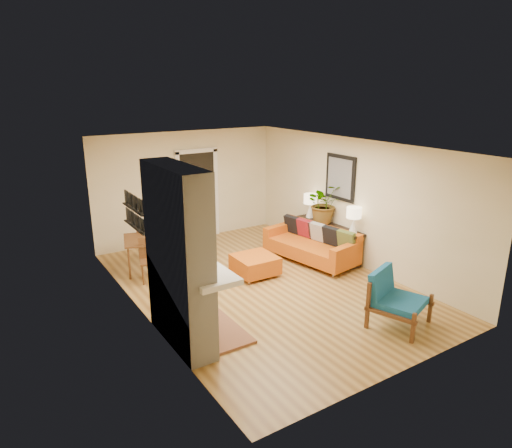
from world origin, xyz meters
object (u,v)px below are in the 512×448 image
at_px(sofa, 313,244).
at_px(ottoman, 255,264).
at_px(console_table, 329,231).
at_px(lamp_near, 354,217).
at_px(blue_chair, 393,295).
at_px(lamp_far, 310,203).
at_px(houseplant, 324,203).
at_px(dining_table, 144,245).

relative_size(sofa, ottoman, 2.73).
bearing_deg(console_table, lamp_near, -90.00).
bearing_deg(blue_chair, lamp_far, 72.06).
xyz_separation_m(lamp_near, houseplant, (-0.01, 0.90, 0.10)).
relative_size(lamp_near, houseplant, 0.62).
height_order(sofa, blue_chair, blue_chair).
bearing_deg(sofa, houseplant, 22.35).
bearing_deg(dining_table, console_table, -20.69).
height_order(console_table, lamp_near, lamp_near).
height_order(lamp_far, houseplant, houseplant).
relative_size(blue_chair, dining_table, 0.67).
relative_size(dining_table, lamp_near, 2.92).
height_order(console_table, lamp_far, lamp_far).
height_order(console_table, houseplant, houseplant).
bearing_deg(lamp_far, console_table, -90.00).
height_order(lamp_near, houseplant, houseplant).
bearing_deg(ottoman, lamp_far, 19.84).
bearing_deg(lamp_near, blue_chair, -118.35).
bearing_deg(dining_table, houseplant, -18.07).
height_order(dining_table, console_table, dining_table).
height_order(blue_chair, console_table, blue_chair).
relative_size(dining_table, houseplant, 1.80).
distance_m(blue_chair, dining_table, 4.87).
distance_m(dining_table, lamp_near, 4.24).
xyz_separation_m(blue_chair, dining_table, (-2.54, 4.16, 0.07)).
bearing_deg(lamp_far, sofa, -122.82).
bearing_deg(console_table, lamp_far, 90.00).
relative_size(sofa, lamp_far, 3.99).
bearing_deg(ottoman, sofa, 1.45).
bearing_deg(lamp_far, houseplant, -91.19).
xyz_separation_m(sofa, blue_chair, (-0.70, -2.80, 0.11)).
relative_size(blue_chair, lamp_far, 1.95).
relative_size(ottoman, dining_table, 0.50).
bearing_deg(houseplant, blue_chair, -110.47).
distance_m(blue_chair, lamp_far, 3.67).
distance_m(sofa, dining_table, 3.51).
height_order(blue_chair, lamp_far, lamp_far).
distance_m(dining_table, houseplant, 3.89).
xyz_separation_m(lamp_near, lamp_far, (0.00, 1.38, 0.00)).
xyz_separation_m(ottoman, dining_table, (-1.75, 1.40, 0.32)).
distance_m(sofa, console_table, 0.48).
relative_size(sofa, dining_table, 1.37).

